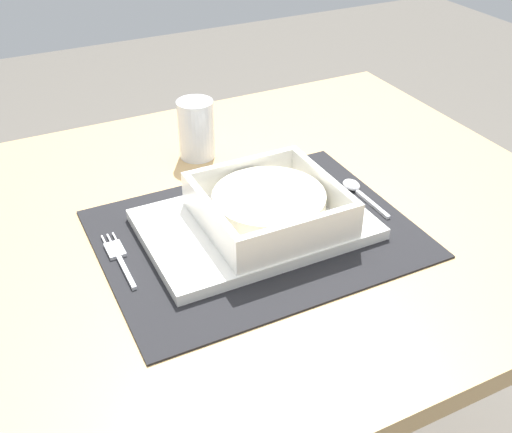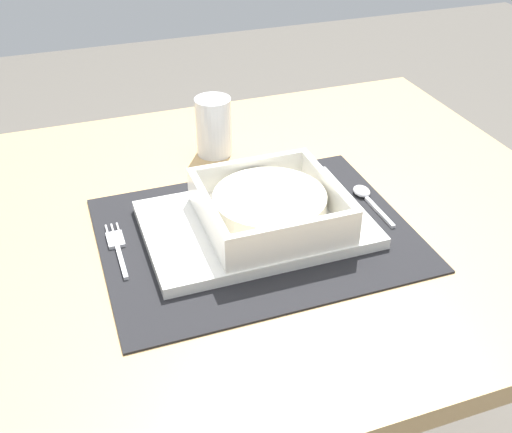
% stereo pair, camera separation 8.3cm
% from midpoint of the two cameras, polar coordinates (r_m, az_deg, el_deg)
% --- Properties ---
extents(dining_table, '(0.97, 0.78, 0.71)m').
position_cam_midpoint_polar(dining_table, '(0.95, -3.24, -4.60)').
color(dining_table, tan).
rests_on(dining_table, ground).
extents(placemat, '(0.42, 0.33, 0.00)m').
position_cam_midpoint_polar(placemat, '(0.85, -2.81, -1.69)').
color(placemat, black).
rests_on(placemat, dining_table).
extents(serving_plate, '(0.31, 0.21, 0.02)m').
position_cam_midpoint_polar(serving_plate, '(0.85, -2.90, -0.82)').
color(serving_plate, white).
rests_on(serving_plate, placemat).
extents(porridge_bowl, '(0.18, 0.18, 0.05)m').
position_cam_midpoint_polar(porridge_bowl, '(0.83, -1.65, 0.85)').
color(porridge_bowl, white).
rests_on(porridge_bowl, serving_plate).
extents(fork, '(0.02, 0.13, 0.00)m').
position_cam_midpoint_polar(fork, '(0.83, -15.54, -3.64)').
color(fork, silver).
rests_on(fork, placemat).
extents(spoon, '(0.02, 0.11, 0.01)m').
position_cam_midpoint_polar(spoon, '(0.94, 6.76, 2.51)').
color(spoon, silver).
rests_on(spoon, placemat).
extents(butter_knife, '(0.01, 0.14, 0.01)m').
position_cam_midpoint_polar(butter_knife, '(0.91, 6.40, 1.06)').
color(butter_knife, black).
rests_on(butter_knife, placemat).
extents(bread_knife, '(0.01, 0.14, 0.01)m').
position_cam_midpoint_polar(bread_knife, '(0.89, 5.86, 0.26)').
color(bread_knife, '#59331E').
rests_on(bread_knife, placemat).
extents(drinking_glass, '(0.06, 0.06, 0.10)m').
position_cam_midpoint_polar(drinking_glass, '(1.03, -7.99, 7.66)').
color(drinking_glass, white).
rests_on(drinking_glass, dining_table).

